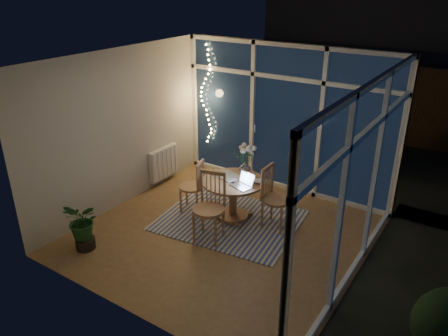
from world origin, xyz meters
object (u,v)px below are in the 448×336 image
(chair_right, at_px, (277,198))
(chair_front, at_px, (209,208))
(dining_table, at_px, (233,199))
(chair_left, at_px, (191,186))
(potted_plant, at_px, (83,225))
(flower_vase, at_px, (245,167))
(laptop, at_px, (241,180))

(chair_right, relative_size, chair_front, 0.96)
(dining_table, xyz_separation_m, chair_left, (-0.71, -0.16, 0.11))
(chair_left, height_order, potted_plant, chair_left)
(flower_vase, bearing_deg, laptop, -64.47)
(chair_right, height_order, flower_vase, chair_right)
(chair_left, xyz_separation_m, laptop, (0.94, 0.03, 0.34))
(chair_left, distance_m, chair_front, 0.94)
(chair_right, distance_m, chair_front, 1.08)
(dining_table, relative_size, chair_right, 0.97)
(dining_table, distance_m, potted_plant, 2.30)
(chair_right, height_order, laptop, chair_right)
(dining_table, bearing_deg, chair_left, -167.63)
(chair_right, distance_m, flower_vase, 0.78)
(chair_left, xyz_separation_m, chair_right, (1.42, 0.28, 0.06))
(chair_front, distance_m, laptop, 0.68)
(chair_front, distance_m, potted_plant, 1.79)
(chair_front, bearing_deg, flower_vase, 78.30)
(dining_table, bearing_deg, chair_front, -86.76)
(dining_table, height_order, potted_plant, potted_plant)
(chair_left, distance_m, potted_plant, 1.84)
(chair_front, xyz_separation_m, laptop, (0.19, 0.60, 0.26))
(chair_front, height_order, laptop, chair_front)
(chair_right, bearing_deg, potted_plant, 134.07)
(flower_vase, xyz_separation_m, potted_plant, (-1.31, -2.23, -0.40))
(chair_right, distance_m, laptop, 0.61)
(laptop, bearing_deg, chair_front, -89.91)
(flower_vase, bearing_deg, chair_right, -16.62)
(chair_front, xyz_separation_m, flower_vase, (-0.03, 1.06, 0.25))
(chair_left, bearing_deg, potted_plant, -36.85)
(chair_left, xyz_separation_m, chair_front, (0.75, -0.57, 0.08))
(chair_right, relative_size, potted_plant, 1.34)
(laptop, xyz_separation_m, potted_plant, (-1.53, -1.77, -0.41))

